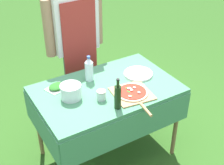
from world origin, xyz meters
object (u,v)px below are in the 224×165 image
at_px(person_cook, 75,35).
at_px(sauce_jar, 101,96).
at_px(plate_stack, 138,74).
at_px(water_bottle, 89,69).
at_px(mixing_tub, 71,92).
at_px(pizza_on_peel, 132,93).
at_px(herb_container, 57,87).
at_px(prep_table, 107,96).
at_px(oil_bottle, 118,97).

bearing_deg(person_cook, sauce_jar, 76.84).
bearing_deg(plate_stack, water_bottle, 160.21).
bearing_deg(plate_stack, sauce_jar, -161.36).
distance_m(person_cook, water_bottle, 0.54).
xyz_separation_m(mixing_tub, sauce_jar, (0.21, -0.15, -0.03)).
relative_size(person_cook, pizza_on_peel, 3.36).
relative_size(water_bottle, herb_container, 1.15).
bearing_deg(person_cook, prep_table, 84.49).
relative_size(mixing_tub, sauce_jar, 2.12).
height_order(person_cook, pizza_on_peel, person_cook).
relative_size(oil_bottle, water_bottle, 1.12).
distance_m(prep_table, mixing_tub, 0.36).
xyz_separation_m(water_bottle, herb_container, (-0.32, 0.02, -0.10)).
xyz_separation_m(prep_table, plate_stack, (0.37, 0.04, 0.10)).
xyz_separation_m(prep_table, sauce_jar, (-0.12, -0.12, 0.12)).
relative_size(person_cook, herb_container, 8.09).
xyz_separation_m(oil_bottle, plate_stack, (0.44, 0.34, -0.10)).
xyz_separation_m(water_bottle, sauce_jar, (-0.06, -0.33, -0.08)).
bearing_deg(sauce_jar, person_cook, 78.61).
xyz_separation_m(prep_table, mixing_tub, (-0.33, 0.03, 0.15)).
bearing_deg(plate_stack, prep_table, -173.37).
height_order(prep_table, mixing_tub, mixing_tub).
height_order(oil_bottle, sauce_jar, oil_bottle).
relative_size(person_cook, oil_bottle, 6.26).
distance_m(pizza_on_peel, mixing_tub, 0.53).
distance_m(person_cook, mixing_tub, 0.80).
bearing_deg(herb_container, pizza_on_peel, -39.25).
bearing_deg(mixing_tub, plate_stack, 1.22).
height_order(pizza_on_peel, sauce_jar, sauce_jar).
bearing_deg(person_cook, oil_bottle, 81.81).
height_order(person_cook, mixing_tub, person_cook).
xyz_separation_m(person_cook, sauce_jar, (-0.17, -0.85, -0.18)).
bearing_deg(water_bottle, sauce_jar, -100.05).
distance_m(mixing_tub, plate_stack, 0.71).
distance_m(prep_table, person_cook, 0.79).
distance_m(person_cook, plate_stack, 0.78).
distance_m(pizza_on_peel, water_bottle, 0.46).
xyz_separation_m(pizza_on_peel, herb_container, (-0.52, 0.42, 0.01)).
bearing_deg(oil_bottle, herb_container, 121.38).
xyz_separation_m(oil_bottle, water_bottle, (0.00, 0.49, 0.01)).
bearing_deg(plate_stack, pizza_on_peel, -133.48).
distance_m(person_cook, sauce_jar, 0.88).
height_order(prep_table, herb_container, herb_container).
distance_m(pizza_on_peel, plate_stack, 0.34).
relative_size(person_cook, water_bottle, 7.03).
relative_size(oil_bottle, sauce_jar, 3.27).
bearing_deg(herb_container, person_cook, 49.44).
bearing_deg(oil_bottle, water_bottle, 89.82).
bearing_deg(sauce_jar, pizza_on_peel, -16.84).
bearing_deg(pizza_on_peel, prep_table, 131.85).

